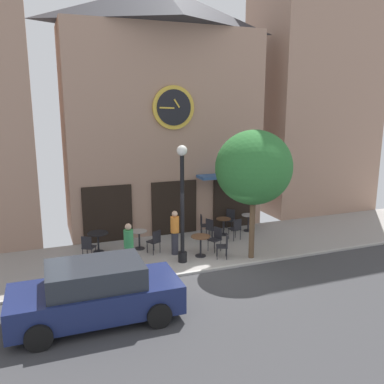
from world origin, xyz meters
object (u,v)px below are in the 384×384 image
at_px(cafe_chair_left_end, 216,237).
at_px(cafe_chair_corner, 230,218).
at_px(street_lamp, 182,204).
at_px(pedestrian_green, 129,247).
at_px(cafe_chair_by_entrance, 211,227).
at_px(cafe_chair_curbside, 204,224).
at_px(cafe_table_near_door, 139,237).
at_px(cafe_chair_mid_row, 224,244).
at_px(cafe_table_center_left, 98,238).
at_px(cafe_table_rightmost, 248,220).
at_px(street_tree, 254,168).
at_px(cafe_chair_outer, 236,228).
at_px(cafe_chair_near_lamp, 155,240).
at_px(parked_car_navy, 96,293).
at_px(pedestrian_orange, 175,232).
at_px(cafe_table_center, 223,224).
at_px(cafe_chair_under_awning, 88,246).
at_px(cafe_table_leftmost, 201,242).

bearing_deg(cafe_chair_left_end, cafe_chair_corner, 52.98).
relative_size(street_lamp, pedestrian_green, 2.48).
bearing_deg(cafe_chair_by_entrance, cafe_chair_curbside, 97.14).
bearing_deg(cafe_table_near_door, cafe_chair_mid_row, -37.64).
xyz_separation_m(cafe_table_center_left, cafe_table_rightmost, (6.55, 0.31, -0.08)).
height_order(street_tree, cafe_table_near_door, street_tree).
bearing_deg(street_lamp, cafe_chair_outer, 26.87).
height_order(cafe_chair_near_lamp, cafe_chair_by_entrance, same).
xyz_separation_m(cafe_table_center_left, parked_car_navy, (-0.76, -4.98, 0.19)).
bearing_deg(pedestrian_orange, parked_car_navy, -132.14).
bearing_deg(cafe_table_center, cafe_table_near_door, -173.89).
height_order(street_lamp, cafe_chair_near_lamp, street_lamp).
bearing_deg(street_lamp, cafe_table_center, 40.14).
bearing_deg(cafe_table_near_door, pedestrian_green, -112.48).
bearing_deg(cafe_chair_mid_row, cafe_table_center, 65.29).
bearing_deg(pedestrian_orange, cafe_chair_corner, 31.86).
bearing_deg(street_tree, cafe_table_near_door, 147.00).
bearing_deg(cafe_chair_under_awning, cafe_chair_corner, 12.86).
height_order(street_tree, cafe_chair_near_lamp, street_tree).
bearing_deg(cafe_table_center, street_lamp, -139.86).
bearing_deg(parked_car_navy, cafe_chair_outer, 35.08).
bearing_deg(cafe_chair_left_end, street_lamp, -158.88).
xyz_separation_m(street_lamp, cafe_table_leftmost, (0.80, 0.27, -1.56)).
xyz_separation_m(cafe_table_center, cafe_chair_by_entrance, (-0.76, -0.41, 0.05)).
distance_m(street_tree, cafe_chair_under_awning, 6.51).
height_order(cafe_chair_outer, parked_car_navy, parked_car_navy).
xyz_separation_m(street_tree, cafe_chair_left_end, (-0.91, 1.11, -2.78)).
distance_m(street_lamp, cafe_chair_left_end, 2.31).
bearing_deg(cafe_chair_near_lamp, cafe_chair_mid_row, -31.28).
bearing_deg(cafe_table_center, pedestrian_orange, -151.77).
bearing_deg(cafe_chair_left_end, cafe_chair_curbside, 82.46).
xyz_separation_m(cafe_chair_near_lamp, pedestrian_green, (-1.26, -1.31, 0.33)).
distance_m(cafe_chair_under_awning, cafe_chair_mid_row, 4.89).
height_order(cafe_table_leftmost, pedestrian_orange, pedestrian_orange).
height_order(cafe_table_center, cafe_chair_near_lamp, cafe_chair_near_lamp).
bearing_deg(cafe_table_rightmost, cafe_chair_by_entrance, -165.54).
xyz_separation_m(cafe_table_center, pedestrian_orange, (-2.66, -1.43, 0.38)).
distance_m(cafe_table_center, cafe_chair_curbside, 0.86).
bearing_deg(cafe_table_center, cafe_chair_near_lamp, -161.79).
bearing_deg(cafe_table_near_door, parked_car_navy, -115.62).
distance_m(cafe_chair_outer, pedestrian_green, 5.06).
bearing_deg(parked_car_navy, cafe_chair_mid_row, 29.06).
height_order(cafe_chair_curbside, cafe_chair_near_lamp, same).
bearing_deg(pedestrian_orange, cafe_chair_curbside, 41.77).
bearing_deg(pedestrian_orange, cafe_chair_mid_row, -33.37).
bearing_deg(street_tree, cafe_chair_by_entrance, 104.27).
bearing_deg(cafe_table_center, pedestrian_green, -152.36).
bearing_deg(cafe_chair_by_entrance, cafe_chair_near_lamp, -165.14).
relative_size(cafe_table_center, cafe_chair_near_lamp, 0.81).
relative_size(cafe_chair_by_entrance, pedestrian_orange, 0.54).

